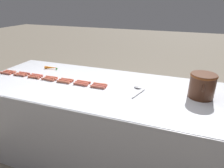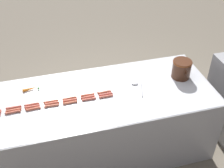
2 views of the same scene
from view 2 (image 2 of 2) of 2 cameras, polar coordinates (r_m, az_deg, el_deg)
ground_plane at (r=3.70m, az=-1.95°, el=-12.19°), size 20.00×20.00×0.00m
griddle_counter at (r=3.39m, az=-2.10°, el=-7.55°), size 1.02×2.45×0.85m
hot_dog_1 at (r=3.09m, az=-18.59°, el=-4.33°), size 0.02×0.16×0.02m
hot_dog_2 at (r=3.07m, az=-15.32°, el=-3.84°), size 0.03×0.16×0.02m
hot_dog_3 at (r=3.06m, az=-11.79°, el=-3.32°), size 0.03×0.16×0.02m
hot_dog_4 at (r=3.07m, az=-8.25°, el=-2.73°), size 0.03×0.15×0.02m
hot_dog_5 at (r=3.09m, az=-4.80°, el=-2.12°), size 0.03×0.16×0.02m
hot_dog_6 at (r=3.12m, az=-1.52°, el=-1.58°), size 0.03×0.15×0.02m
hot_dog_8 at (r=3.06m, az=-18.59°, el=-4.81°), size 0.02×0.16×0.02m
hot_dog_9 at (r=3.05m, az=-15.25°, el=-4.26°), size 0.03×0.16×0.02m
hot_dog_10 at (r=3.04m, az=-11.59°, el=-3.68°), size 0.03×0.16×0.02m
hot_dog_11 at (r=3.05m, az=-8.21°, el=-3.14°), size 0.03×0.16×0.02m
hot_dog_12 at (r=3.06m, az=-4.75°, el=-2.54°), size 0.03×0.16×0.02m
hot_dog_13 at (r=3.09m, az=-1.25°, el=-2.01°), size 0.03×0.16×0.02m
hot_dog_15 at (r=3.04m, az=-18.74°, el=-5.22°), size 0.03×0.15×0.02m
hot_dog_16 at (r=3.02m, az=-15.08°, el=-4.68°), size 0.03×0.15×0.02m
hot_dog_17 at (r=3.01m, az=-11.67°, el=-4.16°), size 0.03×0.15×0.02m
hot_dog_18 at (r=3.02m, az=-8.15°, el=-3.61°), size 0.03×0.16×0.02m
hot_dog_19 at (r=3.04m, az=-4.52°, el=-2.97°), size 0.03×0.16×0.02m
hot_dog_20 at (r=3.06m, az=-1.16°, el=-2.42°), size 0.02×0.16×0.02m
bean_pot at (r=3.38m, az=13.38°, el=3.00°), size 0.27×0.22×0.21m
serving_spoon at (r=3.22m, az=4.89°, el=-0.35°), size 0.27×0.11×0.02m
carrot at (r=3.27m, az=-15.48°, el=-0.88°), size 0.06×0.18×0.03m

